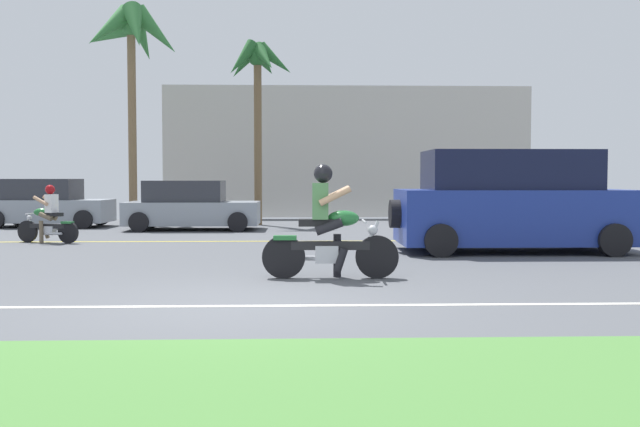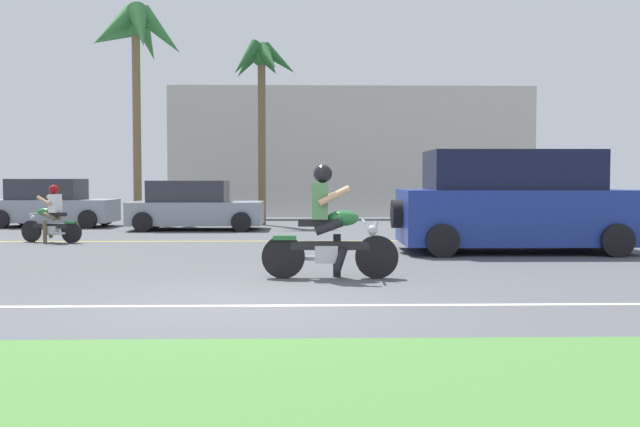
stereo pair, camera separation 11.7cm
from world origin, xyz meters
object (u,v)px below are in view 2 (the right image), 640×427
at_px(motorcyclist_distant, 51,218).
at_px(palm_tree_1, 262,73).
at_px(parked_car_0, 52,204).
at_px(motorcyclist, 329,230).
at_px(suv_nearby, 513,203).
at_px(parked_car_1, 194,207).
at_px(palm_tree_0, 136,41).

bearing_deg(motorcyclist_distant, palm_tree_1, 54.11).
bearing_deg(parked_car_0, motorcyclist, -55.24).
distance_m(suv_nearby, parked_car_1, 9.93).
distance_m(motorcyclist, suv_nearby, 5.46).
bearing_deg(parked_car_1, suv_nearby, -41.27).
relative_size(parked_car_0, palm_tree_1, 0.63).
distance_m(parked_car_0, palm_tree_0, 6.14).
xyz_separation_m(suv_nearby, parked_car_1, (-7.46, 6.54, -0.32)).
distance_m(motorcyclist, parked_car_0, 14.29).
bearing_deg(palm_tree_0, motorcyclist_distant, -92.16).
height_order(palm_tree_0, motorcyclist_distant, palm_tree_0).
bearing_deg(motorcyclist_distant, parked_car_1, 57.16).
bearing_deg(suv_nearby, parked_car_1, 138.73).
bearing_deg(palm_tree_0, motorcyclist, -66.48).
bearing_deg(motorcyclist, suv_nearby, 44.35).
xyz_separation_m(motorcyclist, motorcyclist_distant, (-6.25, 6.18, -0.15)).
bearing_deg(suv_nearby, palm_tree_1, 122.76).
bearing_deg(motorcyclist, parked_car_1, 108.94).
relative_size(motorcyclist, palm_tree_1, 0.35).
bearing_deg(palm_tree_1, motorcyclist_distant, -125.89).
xyz_separation_m(motorcyclist, palm_tree_0, (-5.97, 13.72, 5.36)).
bearing_deg(parked_car_1, motorcyclist_distant, -122.84).
bearing_deg(palm_tree_1, parked_car_0, -173.34).
xyz_separation_m(motorcyclist, palm_tree_1, (-1.68, 12.49, 4.13)).
height_order(suv_nearby, palm_tree_1, palm_tree_1).
distance_m(suv_nearby, motorcyclist_distant, 10.44).
relative_size(parked_car_1, motorcyclist_distant, 2.47).
distance_m(palm_tree_0, palm_tree_1, 4.63).
relative_size(suv_nearby, parked_car_0, 1.31).
xyz_separation_m(parked_car_1, motorcyclist_distant, (-2.70, -4.18, -0.10)).
relative_size(suv_nearby, motorcyclist_distant, 3.12).
distance_m(parked_car_0, parked_car_1, 4.80).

